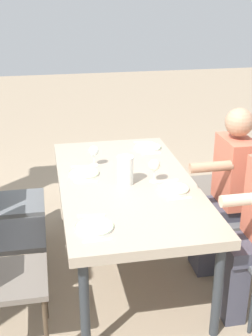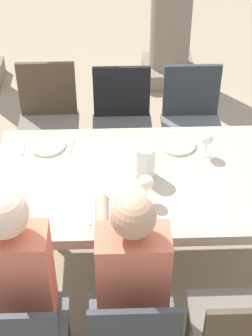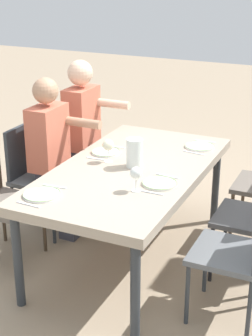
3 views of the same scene
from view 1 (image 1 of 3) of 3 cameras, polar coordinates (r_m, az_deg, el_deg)
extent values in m
plane|color=gray|center=(3.68, 0.08, -12.19)|extent=(16.00, 16.00, 0.00)
cube|color=tan|center=(3.33, 0.08, -2.22)|extent=(1.84, 0.98, 0.07)
cylinder|color=#2D3338|center=(2.77, -5.23, -17.11)|extent=(0.06, 0.06, 0.67)
cylinder|color=#2D3338|center=(4.20, -7.58, -2.46)|extent=(0.06, 0.06, 0.67)
cylinder|color=#2D3338|center=(2.93, 11.46, -14.94)|extent=(0.06, 0.06, 0.67)
cylinder|color=#2D3338|center=(4.31, 3.34, -1.61)|extent=(0.06, 0.06, 0.67)
cube|color=#6A6158|center=(2.82, -14.44, -13.44)|extent=(0.44, 0.44, 0.04)
cylinder|color=#473828|center=(2.81, -10.03, -19.56)|extent=(0.03, 0.03, 0.46)
cylinder|color=#473828|center=(3.11, -10.21, -14.88)|extent=(0.03, 0.03, 0.46)
cylinder|color=#2D3338|center=(3.34, 12.84, -12.34)|extent=(0.03, 0.03, 0.44)
cube|color=#4F4F50|center=(3.29, -13.96, -8.30)|extent=(0.44, 0.44, 0.04)
cylinder|color=black|center=(3.25, -10.26, -13.33)|extent=(0.03, 0.03, 0.43)
cylinder|color=black|center=(3.56, -10.40, -9.77)|extent=(0.03, 0.03, 0.43)
cube|color=#5B5E61|center=(3.56, 13.80, -5.74)|extent=(0.44, 0.44, 0.04)
cylinder|color=#2D3338|center=(3.76, 9.63, -7.84)|extent=(0.03, 0.03, 0.43)
cylinder|color=#2D3338|center=(3.46, 11.78, -10.94)|extent=(0.03, 0.03, 0.43)
cylinder|color=#2D3338|center=(3.90, 14.93, -7.15)|extent=(0.03, 0.03, 0.43)
cube|color=#5B5E61|center=(3.74, -13.65, -4.35)|extent=(0.44, 0.44, 0.04)
cylinder|color=#2D3338|center=(3.68, -10.44, -8.68)|extent=(0.03, 0.03, 0.43)
cylinder|color=#2D3338|center=(4.01, -10.54, -5.89)|extent=(0.03, 0.03, 0.43)
cube|color=#6A6158|center=(3.98, 10.85, -2.34)|extent=(0.44, 0.44, 0.04)
cube|color=#473828|center=(3.98, 13.75, 0.57)|extent=(0.42, 0.03, 0.41)
cylinder|color=#473828|center=(4.18, 7.26, -4.36)|extent=(0.03, 0.03, 0.43)
cylinder|color=#473828|center=(3.87, 8.96, -6.86)|extent=(0.03, 0.03, 0.43)
cylinder|color=#473828|center=(4.31, 12.09, -3.87)|extent=(0.03, 0.03, 0.43)
cylinder|color=#473828|center=(4.00, 14.13, -6.24)|extent=(0.03, 0.03, 0.43)
cube|color=#3F3F4C|center=(3.17, 13.11, -14.28)|extent=(0.24, 0.14, 0.46)
cube|color=#3F3F4C|center=(3.05, 15.16, -9.76)|extent=(0.28, 0.32, 0.10)
cylinder|color=beige|center=(2.68, 14.83, -3.83)|extent=(0.07, 0.30, 0.07)
cube|color=#3F3F4C|center=(3.58, 9.67, -9.26)|extent=(0.24, 0.14, 0.46)
cube|color=#3F3F4C|center=(3.47, 11.38, -5.14)|extent=(0.28, 0.32, 0.10)
cube|color=#CC664C|center=(3.39, 13.50, -0.40)|extent=(0.34, 0.20, 0.51)
sphere|color=tan|center=(3.26, 14.09, 5.63)|extent=(0.20, 0.20, 0.20)
cylinder|color=tan|center=(3.13, 10.67, 0.15)|extent=(0.07, 0.30, 0.07)
cylinder|color=white|center=(2.72, -4.03, -7.44)|extent=(0.23, 0.23, 0.01)
torus|color=#A9CD91|center=(2.72, -4.03, -7.31)|extent=(0.23, 0.23, 0.01)
cube|color=silver|center=(2.59, -3.62, -9.14)|extent=(0.02, 0.17, 0.01)
cube|color=silver|center=(2.85, -4.40, -6.00)|extent=(0.04, 0.17, 0.01)
cylinder|color=white|center=(3.20, 5.97, -2.64)|extent=(0.22, 0.22, 0.01)
torus|color=#A9CD91|center=(3.20, 5.98, -2.53)|extent=(0.22, 0.22, 0.01)
cylinder|color=white|center=(3.32, 3.54, -1.68)|extent=(0.06, 0.06, 0.00)
cylinder|color=white|center=(3.30, 3.55, -0.95)|extent=(0.01, 0.01, 0.09)
sphere|color=#F2EFCC|center=(3.27, 3.59, 0.37)|extent=(0.08, 0.08, 0.08)
cube|color=silver|center=(3.07, 6.76, -3.86)|extent=(0.02, 0.17, 0.01)
cube|color=silver|center=(3.33, 5.25, -1.61)|extent=(0.02, 0.17, 0.01)
cylinder|color=white|center=(3.45, -5.36, -0.70)|extent=(0.23, 0.23, 0.01)
torus|color=#A4C786|center=(3.45, -5.37, -0.59)|extent=(0.23, 0.23, 0.01)
cylinder|color=white|center=(3.61, -4.04, 0.36)|extent=(0.06, 0.06, 0.00)
cylinder|color=white|center=(3.59, -4.06, 1.01)|extent=(0.01, 0.01, 0.08)
sphere|color=white|center=(3.56, -4.09, 2.18)|extent=(0.08, 0.08, 0.08)
cube|color=silver|center=(3.31, -5.10, -1.76)|extent=(0.03, 0.17, 0.01)
cube|color=silver|center=(3.59, -5.60, 0.19)|extent=(0.02, 0.17, 0.01)
cylinder|color=white|center=(3.98, 2.70, 2.62)|extent=(0.24, 0.24, 0.01)
torus|color=#A9CD91|center=(3.97, 2.70, 2.72)|extent=(0.24, 0.24, 0.01)
cube|color=silver|center=(3.84, 3.21, 1.82)|extent=(0.03, 0.17, 0.01)
cube|color=silver|center=(4.12, 2.22, 3.29)|extent=(0.02, 0.17, 0.01)
cylinder|color=white|center=(3.24, -0.09, -0.28)|extent=(0.12, 0.12, 0.21)
cylinder|color=#EFEAC6|center=(3.25, -0.09, -0.79)|extent=(0.11, 0.11, 0.13)
camera|label=2|loc=(4.12, 41.86, 27.95)|focal=58.87mm
camera|label=3|loc=(6.25, -20.37, 21.78)|focal=57.26mm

